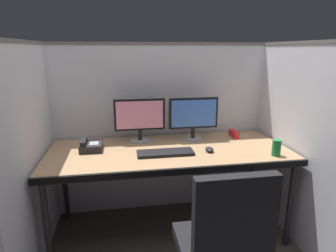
{
  "coord_description": "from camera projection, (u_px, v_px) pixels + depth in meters",
  "views": [
    {
      "loc": [
        -0.37,
        -1.83,
        1.51
      ],
      "look_at": [
        0.0,
        0.35,
        0.92
      ],
      "focal_mm": 30.7,
      "sensor_mm": 36.0,
      "label": 1
    }
  ],
  "objects": [
    {
      "name": "cubicle_partition_left",
      "position": [
        33.0,
        155.0,
        2.02
      ],
      "size": [
        0.06,
        1.41,
        1.57
      ],
      "color": "silver",
      "rests_on": "ground"
    },
    {
      "name": "monitor_left",
      "position": [
        140.0,
        117.0,
        2.43
      ],
      "size": [
        0.43,
        0.17,
        0.37
      ],
      "color": "gray",
      "rests_on": "desk"
    },
    {
      "name": "desk",
      "position": [
        169.0,
        156.0,
        2.29
      ],
      "size": [
        1.9,
        0.8,
        0.74
      ],
      "color": "#997551",
      "rests_on": "ground"
    },
    {
      "name": "computer_mouse",
      "position": [
        209.0,
        150.0,
        2.24
      ],
      "size": [
        0.06,
        0.1,
        0.04
      ],
      "color": "black",
      "rests_on": "desk"
    },
    {
      "name": "cubicle_partition_rear",
      "position": [
        161.0,
        129.0,
        2.7
      ],
      "size": [
        2.21,
        0.06,
        1.57
      ],
      "color": "silver",
      "rests_on": "ground"
    },
    {
      "name": "cubicle_partition_right",
      "position": [
        291.0,
        141.0,
        2.35
      ],
      "size": [
        0.06,
        1.41,
        1.57
      ],
      "color": "silver",
      "rests_on": "ground"
    },
    {
      "name": "red_stapler",
      "position": [
        234.0,
        134.0,
        2.62
      ],
      "size": [
        0.04,
        0.15,
        0.06
      ],
      "primitive_type": "cube",
      "color": "red",
      "rests_on": "desk"
    },
    {
      "name": "desk_phone",
      "position": [
        90.0,
        146.0,
        2.27
      ],
      "size": [
        0.17,
        0.19,
        0.09
      ],
      "color": "black",
      "rests_on": "desk"
    },
    {
      "name": "soda_can",
      "position": [
        276.0,
        148.0,
        2.15
      ],
      "size": [
        0.07,
        0.07,
        0.12
      ],
      "primitive_type": "cylinder",
      "color": "#197233",
      "rests_on": "desk"
    },
    {
      "name": "keyboard_main",
      "position": [
        165.0,
        153.0,
        2.19
      ],
      "size": [
        0.43,
        0.15,
        0.02
      ],
      "primitive_type": "cube",
      "color": "black",
      "rests_on": "desk"
    },
    {
      "name": "monitor_right",
      "position": [
        193.0,
        116.0,
        2.49
      ],
      "size": [
        0.43,
        0.17,
        0.37
      ],
      "color": "gray",
      "rests_on": "desk"
    }
  ]
}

